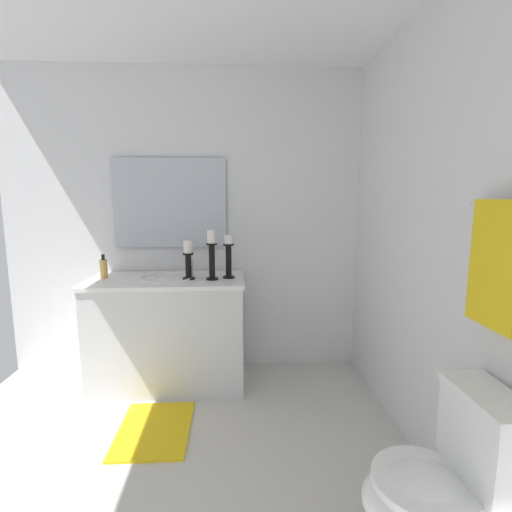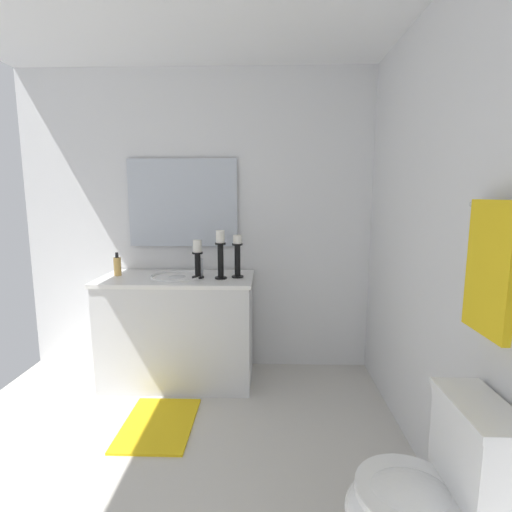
# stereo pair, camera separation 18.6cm
# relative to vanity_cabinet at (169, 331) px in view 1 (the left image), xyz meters

# --- Properties ---
(floor) EXTENTS (2.66, 2.88, 0.02)m
(floor) POSITION_rel_vanity_cabinet_xyz_m (1.00, 0.12, -0.43)
(floor) COLOR beige
(floor) RESTS_ON ground
(wall_back) EXTENTS (2.66, 0.04, 2.45)m
(wall_back) POSITION_rel_vanity_cabinet_xyz_m (1.00, 1.56, 0.80)
(wall_back) COLOR white
(wall_back) RESTS_ON ground
(wall_left) EXTENTS (0.04, 2.88, 2.45)m
(wall_left) POSITION_rel_vanity_cabinet_xyz_m (-0.33, 0.12, 0.80)
(wall_left) COLOR white
(wall_left) RESTS_ON ground
(vanity_cabinet) EXTENTS (0.58, 1.17, 0.84)m
(vanity_cabinet) POSITION_rel_vanity_cabinet_xyz_m (0.00, 0.00, 0.00)
(vanity_cabinet) COLOR silver
(vanity_cabinet) RESTS_ON ground
(sink_basin) EXTENTS (0.40, 0.40, 0.24)m
(sink_basin) POSITION_rel_vanity_cabinet_xyz_m (0.00, 0.00, 0.38)
(sink_basin) COLOR white
(sink_basin) RESTS_ON vanity_cabinet
(mirror) EXTENTS (0.02, 0.89, 0.71)m
(mirror) POSITION_rel_vanity_cabinet_xyz_m (-0.28, 0.00, 0.97)
(mirror) COLOR silver
(candle_holder_tall) EXTENTS (0.09, 0.09, 0.32)m
(candle_holder_tall) POSITION_rel_vanity_cabinet_xyz_m (0.01, 0.47, 0.59)
(candle_holder_tall) COLOR black
(candle_holder_tall) RESTS_ON vanity_cabinet
(candle_holder_short) EXTENTS (0.09, 0.09, 0.36)m
(candle_holder_short) POSITION_rel_vanity_cabinet_xyz_m (0.06, 0.34, 0.61)
(candle_holder_short) COLOR black
(candle_holder_short) RESTS_ON vanity_cabinet
(candle_holder_mid) EXTENTS (0.09, 0.09, 0.29)m
(candle_holder_mid) POSITION_rel_vanity_cabinet_xyz_m (0.04, 0.17, 0.57)
(candle_holder_mid) COLOR black
(candle_holder_mid) RESTS_ON vanity_cabinet
(soap_bottle) EXTENTS (0.06, 0.06, 0.18)m
(soap_bottle) POSITION_rel_vanity_cabinet_xyz_m (-0.04, -0.47, 0.49)
(soap_bottle) COLOR #E5B259
(soap_bottle) RESTS_ON vanity_cabinet
(toilet) EXTENTS (0.39, 0.54, 0.75)m
(toilet) POSITION_rel_vanity_cabinet_xyz_m (1.62, 1.28, -0.05)
(toilet) COLOR white
(toilet) RESTS_ON ground
(towel_near_vanity) EXTENTS (0.27, 0.03, 0.48)m
(towel_near_vanity) POSITION_rel_vanity_cabinet_xyz_m (1.51, 1.48, 0.78)
(towel_near_vanity) COLOR yellow
(towel_near_vanity) RESTS_ON towel_bar
(bath_mat) EXTENTS (0.60, 0.44, 0.02)m
(bath_mat) POSITION_rel_vanity_cabinet_xyz_m (0.62, 0.00, -0.41)
(bath_mat) COLOR yellow
(bath_mat) RESTS_ON ground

